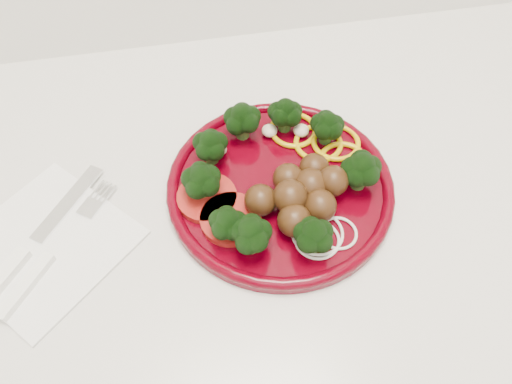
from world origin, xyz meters
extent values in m
cube|color=beige|center=(0.00, 1.70, 0.43)|extent=(2.40, 0.60, 0.87)
cube|color=silver|center=(0.00, 1.70, 0.89)|extent=(2.40, 0.60, 0.03)
cylinder|color=#42000A|center=(0.14, 1.71, 0.91)|extent=(0.26, 0.26, 0.01)
torus|color=#42000A|center=(0.14, 1.71, 0.91)|extent=(0.26, 0.26, 0.01)
sphere|color=#412610|center=(0.14, 1.65, 0.93)|extent=(0.04, 0.04, 0.04)
sphere|color=#412610|center=(0.18, 1.71, 0.93)|extent=(0.04, 0.04, 0.04)
sphere|color=#412610|center=(0.11, 1.68, 0.93)|extent=(0.04, 0.04, 0.04)
sphere|color=#412610|center=(0.19, 1.69, 0.93)|extent=(0.04, 0.04, 0.04)
sphere|color=#412610|center=(0.14, 1.67, 0.93)|extent=(0.04, 0.04, 0.04)
sphere|color=#412610|center=(0.15, 1.70, 0.93)|extent=(0.04, 0.04, 0.04)
sphere|color=#412610|center=(0.17, 1.69, 0.93)|extent=(0.04, 0.04, 0.04)
sphere|color=#412610|center=(0.17, 1.66, 0.93)|extent=(0.04, 0.04, 0.04)
torus|color=#C79B07|center=(0.20, 1.76, 0.92)|extent=(0.06, 0.06, 0.01)
torus|color=#C79B07|center=(0.22, 1.73, 0.92)|extent=(0.06, 0.06, 0.01)
torus|color=#C79B07|center=(0.17, 1.79, 0.92)|extent=(0.06, 0.06, 0.01)
torus|color=#C79B07|center=(0.22, 1.76, 0.92)|extent=(0.06, 0.06, 0.01)
cylinder|color=#720A07|center=(0.05, 1.70, 0.92)|extent=(0.07, 0.07, 0.01)
cylinder|color=#720A07|center=(0.08, 1.67, 0.92)|extent=(0.07, 0.07, 0.01)
torus|color=beige|center=(0.16, 1.63, 0.91)|extent=(0.05, 0.05, 0.00)
torus|color=beige|center=(0.19, 1.63, 0.91)|extent=(0.04, 0.04, 0.00)
torus|color=beige|center=(0.16, 1.64, 0.91)|extent=(0.06, 0.06, 0.00)
ellipsoid|color=#C6B793|center=(0.14, 1.79, 0.92)|extent=(0.02, 0.02, 0.01)
ellipsoid|color=#C6B793|center=(0.08, 1.77, 0.92)|extent=(0.02, 0.02, 0.01)
ellipsoid|color=#C6B793|center=(0.18, 1.78, 0.92)|extent=(0.02, 0.02, 0.01)
cube|color=white|center=(-0.12, 1.69, 0.90)|extent=(0.22, 0.22, 0.00)
cube|color=silver|center=(-0.10, 1.73, 0.91)|extent=(0.08, 0.10, 0.00)
cube|color=white|center=(-0.14, 1.64, 0.91)|extent=(0.06, 0.07, 0.01)
cube|color=silver|center=(-0.08, 1.72, 0.91)|extent=(0.03, 0.03, 0.00)
cube|color=silver|center=(-0.05, 1.74, 0.91)|extent=(0.02, 0.02, 0.00)
cube|color=silver|center=(-0.06, 1.74, 0.91)|extent=(0.02, 0.02, 0.00)
cube|color=silver|center=(-0.06, 1.74, 0.91)|extent=(0.02, 0.02, 0.00)
cube|color=silver|center=(-0.07, 1.75, 0.91)|extent=(0.02, 0.02, 0.00)
camera|label=1|loc=(0.05, 1.38, 1.37)|focal=35.00mm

